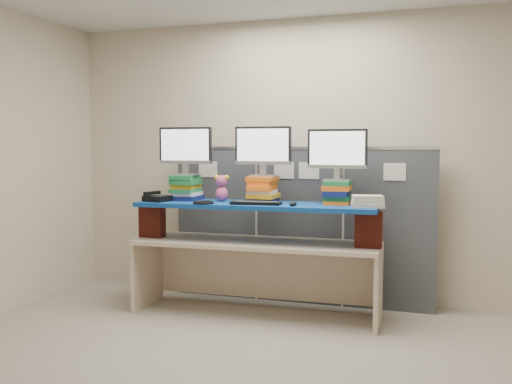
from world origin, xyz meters
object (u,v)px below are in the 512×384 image
(monitor_center, at_px, (263,148))
(keyboard, at_px, (256,203))
(monitor_left, at_px, (185,148))
(desk, at_px, (256,256))
(blue_board, at_px, (256,205))
(monitor_right, at_px, (337,151))
(desk_phone, at_px, (157,198))

(monitor_center, relative_size, keyboard, 1.16)
(monitor_center, bearing_deg, monitor_left, -180.00)
(desk, relative_size, blue_board, 1.03)
(blue_board, relative_size, keyboard, 4.81)
(keyboard, bearing_deg, blue_board, 103.35)
(monitor_right, xyz_separation_m, desk_phone, (-1.64, -0.27, -0.43))
(blue_board, xyz_separation_m, monitor_center, (0.03, 0.12, 0.51))
(blue_board, relative_size, desk_phone, 8.71)
(desk_phone, bearing_deg, monitor_left, 61.39)
(monitor_left, bearing_deg, desk_phone, -133.81)
(blue_board, relative_size, monitor_right, 4.16)
(desk, height_order, monitor_right, monitor_right)
(blue_board, xyz_separation_m, monitor_right, (0.71, 0.14, 0.48))
(blue_board, distance_m, monitor_right, 0.87)
(monitor_left, distance_m, monitor_center, 0.77)
(monitor_center, relative_size, desk_phone, 2.10)
(monitor_center, bearing_deg, desk_phone, -167.65)
(monitor_right, distance_m, desk_phone, 1.72)
(desk, xyz_separation_m, monitor_left, (-0.74, 0.09, 0.98))
(desk, relative_size, monitor_center, 4.28)
(desk, bearing_deg, monitor_center, 74.99)
(desk, bearing_deg, blue_board, 178.00)
(desk, bearing_deg, monitor_right, 9.47)
(monitor_center, distance_m, monitor_right, 0.68)
(monitor_center, xyz_separation_m, monitor_right, (0.68, 0.02, -0.03))
(monitor_left, bearing_deg, monitor_center, 0.00)
(monitor_left, bearing_deg, desk, -9.17)
(monitor_left, bearing_deg, keyboard, -17.38)
(keyboard, bearing_deg, desk_phone, 175.38)
(blue_board, distance_m, desk_phone, 0.94)
(blue_board, relative_size, monitor_left, 4.16)
(desk, bearing_deg, keyboard, -73.71)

